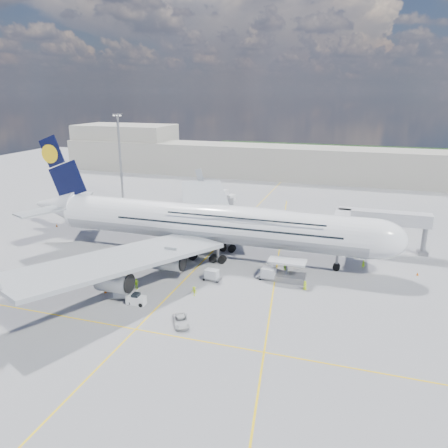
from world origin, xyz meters
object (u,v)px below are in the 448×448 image
(jet_bridge, at_px, (367,221))
(crew_tug, at_px, (194,291))
(cone_wing_left_inner, at_px, (174,236))
(airliner, at_px, (210,223))
(dolly_row_c, at_px, (122,292))
(cone_wing_right_outer, at_px, (105,291))
(dolly_row_a, at_px, (57,283))
(light_mast, at_px, (120,157))
(crew_loader, at_px, (285,269))
(dolly_nose_far, at_px, (212,275))
(cargo_loader, at_px, (286,273))
(crew_nose, at_px, (364,264))
(catering_truck_outer, at_px, (222,197))
(cone_nose, at_px, (418,274))
(service_van, at_px, (181,321))
(dolly_row_b, at_px, (72,267))
(baggage_tug, at_px, (136,300))
(crew_wing, at_px, (136,284))
(cone_wing_right_inner, at_px, (115,267))
(cone_wing_left_outer, at_px, (174,213))
(crew_van, at_px, (305,285))
(catering_truck_inner, at_px, (195,215))
(dolly_back, at_px, (36,271))
(cone_tail, at_px, (57,225))

(jet_bridge, xyz_separation_m, crew_tug, (-25.86, -28.84, -6.03))
(crew_tug, xyz_separation_m, cone_wing_left_inner, (-15.27, 26.24, -0.53))
(airliner, height_order, dolly_row_c, airliner)
(cone_wing_right_outer, bearing_deg, dolly_row_a, -174.41)
(light_mast, bearing_deg, dolly_row_a, -69.81)
(dolly_row_a, relative_size, crew_loader, 1.71)
(airliner, bearing_deg, crew_loader, -14.89)
(dolly_row_a, distance_m, dolly_nose_far, 25.97)
(dolly_row_a, xyz_separation_m, cone_wing_left_inner, (7.64, 30.52, -0.58))
(cargo_loader, height_order, dolly_row_a, cargo_loader)
(light_mast, relative_size, crew_tug, 15.53)
(cargo_loader, height_order, crew_nose, cargo_loader)
(crew_tug, bearing_deg, jet_bridge, 61.02)
(catering_truck_outer, xyz_separation_m, cone_wing_right_outer, (0.15, -62.27, -1.69))
(cone_nose, bearing_deg, service_van, -139.22)
(crew_loader, height_order, cone_wing_right_outer, crew_loader)
(jet_bridge, distance_m, dolly_row_b, 57.53)
(dolly_row_b, xyz_separation_m, dolly_row_c, (14.23, -6.69, 0.26))
(airliner, xyz_separation_m, crew_nose, (29.49, 2.45, -6.08))
(dolly_row_b, relative_size, baggage_tug, 0.98)
(crew_wing, bearing_deg, dolly_row_a, 132.92)
(light_mast, xyz_separation_m, dolly_nose_far, (44.59, -46.24, -12.15))
(service_van, xyz_separation_m, cone_wing_right_inner, (-20.02, 15.29, -0.36))
(jet_bridge, distance_m, cone_wing_left_outer, 51.61)
(dolly_row_c, bearing_deg, cone_wing_right_inner, 105.56)
(cone_wing_left_outer, bearing_deg, dolly_row_b, -92.46)
(dolly_row_a, distance_m, crew_van, 41.38)
(crew_loader, bearing_deg, catering_truck_outer, 155.19)
(catering_truck_inner, bearing_deg, cone_wing_right_outer, -93.10)
(jet_bridge, height_order, cargo_loader, jet_bridge)
(dolly_back, distance_m, cone_wing_right_inner, 13.92)
(light_mast, distance_m, cone_wing_left_inner, 41.23)
(service_van, bearing_deg, dolly_nose_far, 63.48)
(airliner, distance_m, service_van, 28.12)
(cone_tail, bearing_deg, catering_truck_outer, 47.35)
(dolly_nose_far, height_order, cone_wing_right_inner, dolly_nose_far)
(cone_wing_right_inner, bearing_deg, cone_wing_left_inner, 80.91)
(crew_nose, bearing_deg, jet_bridge, 76.43)
(dolly_nose_far, relative_size, crew_wing, 1.74)
(dolly_row_a, bearing_deg, crew_van, 8.32)
(light_mast, bearing_deg, dolly_nose_far, -46.04)
(catering_truck_outer, distance_m, cone_wing_right_inner, 52.73)
(catering_truck_outer, distance_m, crew_nose, 55.70)
(catering_truck_inner, height_order, cone_wing_right_outer, catering_truck_inner)
(crew_nose, distance_m, cone_wing_right_inner, 46.46)
(dolly_nose_far, bearing_deg, cone_tail, 165.95)
(jet_bridge, relative_size, cargo_loader, 2.20)
(light_mast, xyz_separation_m, catering_truck_inner, (28.42, -13.20, -11.53))
(crew_van, bearing_deg, baggage_tug, 64.85)
(light_mast, distance_m, cone_wing_left_outer, 26.17)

